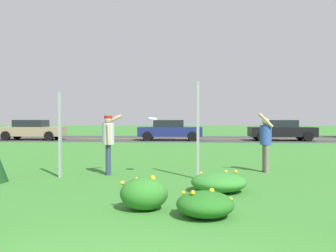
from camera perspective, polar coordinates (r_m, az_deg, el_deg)
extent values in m
plane|color=#387A2D|center=(15.59, 0.00, -4.65)|extent=(120.00, 120.00, 0.00)
cube|color=#38383A|center=(28.01, 1.24, -1.99)|extent=(120.00, 8.06, 0.01)
cube|color=yellow|center=(28.01, 1.24, -1.98)|extent=(120.00, 0.16, 0.00)
ellipsoid|color=#337F2D|center=(8.20, 7.87, -8.61)|extent=(1.21, 1.16, 0.42)
sphere|color=gold|center=(8.56, 8.94, -7.01)|extent=(0.08, 0.08, 0.08)
sphere|color=gold|center=(7.91, 7.06, -8.58)|extent=(0.07, 0.07, 0.07)
sphere|color=gold|center=(8.41, 5.15, -7.31)|extent=(0.06, 0.06, 0.06)
sphere|color=gold|center=(8.24, 9.07, -8.20)|extent=(0.09, 0.09, 0.09)
sphere|color=gold|center=(8.28, 10.45, -6.98)|extent=(0.08, 0.08, 0.08)
ellipsoid|color=#23661E|center=(6.16, 5.78, -11.97)|extent=(0.95, 0.94, 0.42)
sphere|color=yellow|center=(6.34, 7.54, -10.78)|extent=(0.09, 0.09, 0.09)
sphere|color=yellow|center=(6.18, 9.68, -11.08)|extent=(0.06, 0.06, 0.06)
sphere|color=yellow|center=(6.29, 2.39, -10.29)|extent=(0.06, 0.06, 0.06)
sphere|color=yellow|center=(6.21, 6.80, -9.95)|extent=(0.09, 0.09, 0.09)
sphere|color=yellow|center=(5.97, 3.89, -10.26)|extent=(0.07, 0.07, 0.07)
sphere|color=yellow|center=(6.35, 4.32, -10.80)|extent=(0.06, 0.06, 0.06)
ellipsoid|color=#2D7526|center=(6.58, -3.74, -10.41)|extent=(0.85, 0.76, 0.57)
sphere|color=gold|center=(6.64, -7.09, -8.75)|extent=(0.08, 0.08, 0.08)
sphere|color=gold|center=(6.55, -4.89, -8.13)|extent=(0.05, 0.05, 0.05)
sphere|color=gold|center=(6.50, -2.33, -8.13)|extent=(0.08, 0.08, 0.08)
sphere|color=gold|center=(6.51, -2.39, -8.01)|extent=(0.08, 0.08, 0.08)
sphere|color=gold|center=(6.61, -1.87, -8.55)|extent=(0.05, 0.05, 0.05)
sphere|color=gold|center=(6.63, -1.64, -9.09)|extent=(0.08, 0.08, 0.08)
sphere|color=gold|center=(6.46, -3.34, -9.95)|extent=(0.05, 0.05, 0.05)
cube|color=#93969B|center=(10.36, -16.38, -1.31)|extent=(0.07, 0.10, 2.32)
cube|color=#93969B|center=(9.72, 4.67, -0.67)|extent=(0.07, 0.10, 2.57)
cylinder|color=#B2B2B7|center=(10.56, -9.26, -1.17)|extent=(0.34, 0.34, 0.61)
sphere|color=tan|center=(10.55, -9.27, 1.02)|extent=(0.21, 0.21, 0.21)
cylinder|color=navy|center=(10.70, -9.22, -5.09)|extent=(0.14, 0.14, 0.86)
cylinder|color=navy|center=(10.54, -9.27, -5.20)|extent=(0.14, 0.14, 0.86)
cylinder|color=tan|center=(10.74, -8.66, 0.94)|extent=(0.57, 0.17, 0.33)
cylinder|color=tan|center=(10.37, -9.21, -1.31)|extent=(0.12, 0.11, 0.58)
cylinder|color=red|center=(10.55, -9.27, 1.39)|extent=(0.22, 0.22, 0.07)
cylinder|color=red|center=(10.55, -8.76, 1.23)|extent=(0.16, 0.16, 0.02)
cylinder|color=#2D4C9E|center=(11.29, 14.91, -1.34)|extent=(0.34, 0.34, 0.58)
sphere|color=tan|center=(11.28, 14.92, 0.64)|extent=(0.21, 0.21, 0.21)
cylinder|color=#726B5B|center=(11.26, 15.04, -4.91)|extent=(0.14, 0.14, 0.82)
cylinder|color=#726B5B|center=(11.42, 14.74, -4.83)|extent=(0.14, 0.14, 0.82)
cylinder|color=tan|center=(11.06, 14.91, 0.88)|extent=(0.47, 0.16, 0.44)
cylinder|color=tan|center=(11.47, 14.46, -1.39)|extent=(0.12, 0.11, 0.55)
cylinder|color=#ADD6E5|center=(10.34, -2.37, 1.17)|extent=(0.27, 0.27, 0.10)
torus|color=#ADD6E5|center=(10.34, -2.37, 1.13)|extent=(0.27, 0.26, 0.10)
cube|color=#937F60|center=(28.43, -20.26, -0.78)|extent=(4.50, 1.82, 0.66)
cube|color=black|center=(28.45, -20.46, 0.37)|extent=(2.10, 1.64, 0.52)
cylinder|color=black|center=(28.71, -16.71, -1.31)|extent=(0.66, 0.22, 0.66)
cylinder|color=black|center=(27.04, -17.97, -1.48)|extent=(0.66, 0.22, 0.66)
cylinder|color=black|center=(29.88, -22.33, -1.26)|extent=(0.66, 0.22, 0.66)
cylinder|color=black|center=(28.28, -23.86, -1.41)|extent=(0.66, 0.22, 0.66)
cube|color=navy|center=(26.18, 0.35, -0.87)|extent=(4.50, 1.82, 0.66)
cube|color=black|center=(26.17, 0.13, 0.38)|extent=(2.10, 1.64, 0.52)
cylinder|color=black|center=(27.07, 3.71, -1.42)|extent=(0.66, 0.22, 0.66)
cylinder|color=black|center=(25.29, 3.78, -1.61)|extent=(0.66, 0.22, 0.66)
cylinder|color=black|center=(27.19, -2.84, -1.40)|extent=(0.66, 0.22, 0.66)
cylinder|color=black|center=(25.42, -3.23, -1.59)|extent=(0.66, 0.22, 0.66)
cube|color=black|center=(27.01, 17.22, -0.86)|extent=(4.50, 1.82, 0.66)
cube|color=black|center=(26.97, 17.02, 0.35)|extent=(2.10, 1.64, 0.52)
cylinder|color=black|center=(28.30, 19.81, -1.37)|extent=(0.66, 0.22, 0.66)
cylinder|color=black|center=(26.61, 20.93, -1.55)|extent=(0.66, 0.22, 0.66)
cylinder|color=black|center=(27.55, 13.63, -1.40)|extent=(0.66, 0.22, 0.66)
cylinder|color=black|center=(25.81, 14.37, -1.59)|extent=(0.66, 0.22, 0.66)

